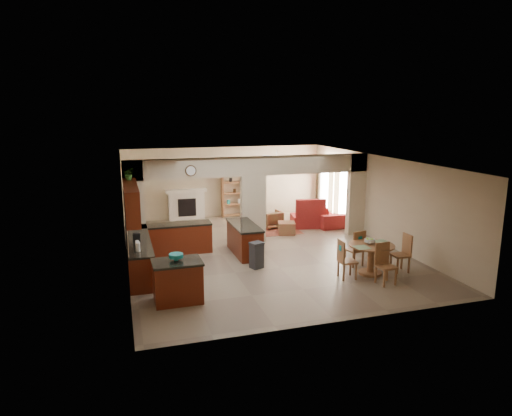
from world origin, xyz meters
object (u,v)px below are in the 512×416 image
object	(u,v)px
kitchen_island	(178,281)
armchair	(272,219)
dining_table	(371,255)
sofa	(321,212)

from	to	relation	value
kitchen_island	armchair	distance (m)	6.95
dining_table	sofa	bearing A→B (deg)	78.10
kitchen_island	dining_table	world-z (taller)	kitchen_island
dining_table	armchair	distance (m)	5.38
dining_table	sofa	distance (m)	5.73
dining_table	kitchen_island	bearing A→B (deg)	-176.74
dining_table	sofa	xyz separation A→B (m)	(1.18, 5.61, -0.15)
kitchen_island	dining_table	bearing A→B (deg)	2.52
sofa	armchair	xyz separation A→B (m)	(-2.13, -0.31, -0.06)
kitchen_island	sofa	distance (m)	8.61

